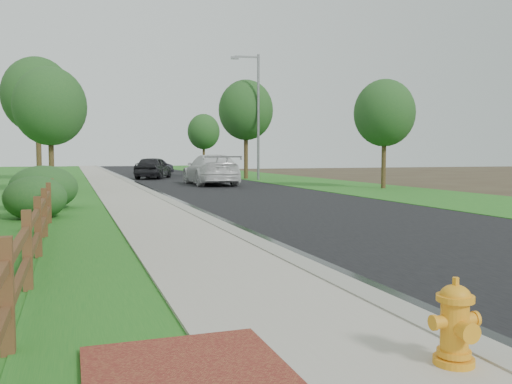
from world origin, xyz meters
name	(u,v)px	position (x,y,z in m)	size (l,w,h in m)	color
ground	(385,331)	(0.00, 0.00, 0.00)	(120.00, 120.00, 0.00)	#382B1E
road	(180,179)	(4.60, 35.00, 0.01)	(8.00, 90.00, 0.02)	black
curb	(122,179)	(0.40, 35.00, 0.06)	(0.40, 90.00, 0.12)	gray
wet_gutter	(127,179)	(0.75, 35.00, 0.02)	(0.50, 90.00, 0.00)	black
sidewalk	(103,179)	(-0.90, 35.00, 0.05)	(2.20, 90.00, 0.10)	#A79E91
grass_strip	(75,180)	(-2.80, 35.00, 0.03)	(1.60, 90.00, 0.06)	#1B611C
verge_far	(268,177)	(11.50, 35.00, 0.02)	(6.00, 90.00, 0.04)	#1B611C
ranch_fence	(42,217)	(-3.60, 6.40, 0.62)	(0.12, 16.92, 1.10)	#51311B
fire_hydrant	(455,325)	(-0.10, -1.19, 0.43)	(0.47, 0.38, 0.72)	orange
white_suv	(211,170)	(4.76, 26.39, 0.91)	(2.48, 6.11, 1.77)	silver
dark_car_mid	(153,168)	(2.70, 35.61, 0.83)	(1.92, 4.78, 1.63)	black
dark_car_far	(155,166)	(4.26, 45.33, 0.70)	(1.44, 4.14, 1.36)	black
streetlight	(256,109)	(9.17, 30.99, 4.92)	(2.00, 0.47, 8.69)	slate
shrub_c	(35,198)	(-4.00, 11.33, 0.61)	(1.69, 1.69, 1.22)	#18431D
shrub_d	(44,188)	(-3.90, 14.00, 0.73)	(2.14, 2.14, 1.46)	#18431D
tree_near_left	(50,106)	(-3.90, 22.11, 4.02)	(3.30, 3.30, 5.85)	#362416
tree_near_right	(384,113)	(12.44, 19.89, 3.95)	(3.17, 3.17, 5.71)	#362416
tree_mid_left	(37,96)	(-5.11, 35.06, 5.79)	(4.69, 4.69, 8.39)	#362416
tree_mid_right	(246,110)	(9.09, 33.02, 5.01)	(3.98, 3.98, 7.21)	#362416
tree_far_right	(204,132)	(9.00, 45.95, 3.96)	(3.07, 3.07, 5.66)	#362416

